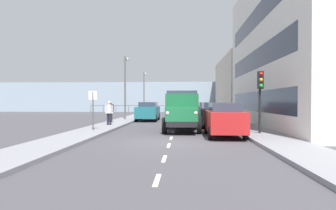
% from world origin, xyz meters
% --- Properties ---
extents(ground_plane, '(80.00, 80.00, 0.00)m').
position_xyz_m(ground_plane, '(0.00, -11.06, 0.00)').
color(ground_plane, '#423F44').
extents(sidewalk_left, '(2.13, 43.98, 0.15)m').
position_xyz_m(sidewalk_left, '(-4.69, -11.06, 0.07)').
color(sidewalk_left, gray).
rests_on(sidewalk_left, ground_plane).
extents(sidewalk_right, '(2.13, 43.98, 0.15)m').
position_xyz_m(sidewalk_right, '(4.69, -11.06, 0.07)').
color(sidewalk_right, gray).
rests_on(sidewalk_right, ground_plane).
extents(road_centreline_markings, '(0.12, 39.98, 0.01)m').
position_xyz_m(road_centreline_markings, '(0.00, -10.58, 0.00)').
color(road_centreline_markings, silver).
rests_on(road_centreline_markings, ground_plane).
extents(building_terrace, '(7.95, 19.14, 11.47)m').
position_xyz_m(building_terrace, '(-9.71, -8.72, 5.73)').
color(building_terrace, silver).
rests_on(building_terrace, ground_plane).
extents(building_far_block, '(7.94, 15.90, 7.54)m').
position_xyz_m(building_far_block, '(-9.72, -27.01, 3.77)').
color(building_far_block, beige).
rests_on(building_far_block, ground_plane).
extents(sea_horizon, '(80.00, 0.80, 5.00)m').
position_xyz_m(sea_horizon, '(0.00, -36.05, 2.50)').
color(sea_horizon, '#8C9EAD').
rests_on(sea_horizon, ground_plane).
extents(seawall_railing, '(28.08, 0.08, 1.20)m').
position_xyz_m(seawall_railing, '(-0.00, -32.45, 0.92)').
color(seawall_railing, '#4C5156').
rests_on(seawall_railing, ground_plane).
extents(truck_vintage_green, '(2.17, 5.64, 2.43)m').
position_xyz_m(truck_vintage_green, '(-0.50, -4.64, 1.18)').
color(truck_vintage_green, black).
rests_on(truck_vintage_green, ground_plane).
extents(car_red_kerbside_near, '(1.81, 4.14, 1.72)m').
position_xyz_m(car_red_kerbside_near, '(-2.67, -2.12, 0.89)').
color(car_red_kerbside_near, '#B21E1E').
rests_on(car_red_kerbside_near, ground_plane).
extents(car_black_kerbside_1, '(1.90, 4.25, 1.72)m').
position_xyz_m(car_black_kerbside_1, '(-2.67, -7.50, 0.90)').
color(car_black_kerbside_1, black).
rests_on(car_black_kerbside_1, ground_plane).
extents(car_maroon_kerbside_2, '(1.86, 3.98, 1.72)m').
position_xyz_m(car_maroon_kerbside_2, '(-2.67, -12.73, 0.89)').
color(car_maroon_kerbside_2, maroon).
rests_on(car_maroon_kerbside_2, ground_plane).
extents(car_teal_oppositeside_0, '(1.92, 4.63, 1.72)m').
position_xyz_m(car_teal_oppositeside_0, '(2.67, -13.97, 0.90)').
color(car_teal_oppositeside_0, '#1E6670').
rests_on(car_teal_oppositeside_0, ground_plane).
extents(pedestrian_couple_a, '(0.53, 0.34, 1.66)m').
position_xyz_m(pedestrian_couple_a, '(4.61, -7.31, 1.12)').
color(pedestrian_couple_a, black).
rests_on(pedestrian_couple_a, sidewalk_right).
extents(pedestrian_strolling, '(0.53, 0.34, 1.67)m').
position_xyz_m(pedestrian_strolling, '(5.21, -10.06, 1.13)').
color(pedestrian_strolling, black).
rests_on(pedestrian_strolling, sidewalk_right).
extents(traffic_light_near, '(0.28, 0.41, 3.20)m').
position_xyz_m(traffic_light_near, '(-4.55, -2.36, 2.47)').
color(traffic_light_near, black).
rests_on(traffic_light_near, sidewalk_left).
extents(lamp_post_promenade, '(0.32, 1.14, 5.78)m').
position_xyz_m(lamp_post_promenade, '(4.78, -13.94, 3.64)').
color(lamp_post_promenade, '#59595B').
rests_on(lamp_post_promenade, sidewalk_right).
extents(lamp_post_far, '(0.32, 1.14, 5.59)m').
position_xyz_m(lamp_post_far, '(4.77, -26.71, 3.54)').
color(lamp_post_far, '#59595B').
rests_on(lamp_post_far, sidewalk_right).
extents(street_sign, '(0.50, 0.07, 2.25)m').
position_xyz_m(street_sign, '(4.58, -3.58, 1.68)').
color(street_sign, '#4C4C4C').
rests_on(street_sign, sidewalk_right).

